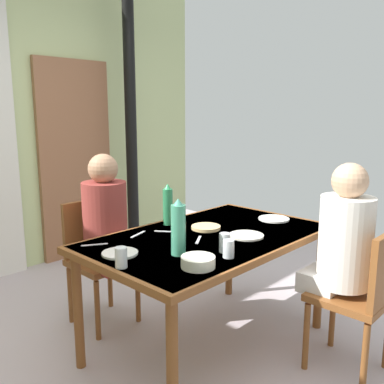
% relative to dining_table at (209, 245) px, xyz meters
% --- Properties ---
extents(ground_plane, '(5.96, 5.96, 0.00)m').
position_rel_dining_table_xyz_m(ground_plane, '(-0.36, -0.05, -0.68)').
color(ground_plane, '#C0B0B7').
extents(door_wooden, '(0.80, 0.05, 2.00)m').
position_rel_dining_table_xyz_m(door_wooden, '(0.38, 2.16, 0.32)').
color(door_wooden, '#966041').
rests_on(door_wooden, ground_plane).
extents(stove_pipe_column, '(0.12, 0.12, 2.90)m').
position_rel_dining_table_xyz_m(stove_pipe_column, '(0.89, 1.89, 0.77)').
color(stove_pipe_column, black).
rests_on(stove_pipe_column, ground_plane).
extents(dining_table, '(1.54, 0.93, 0.75)m').
position_rel_dining_table_xyz_m(dining_table, '(0.00, 0.00, 0.00)').
color(dining_table, brown).
rests_on(dining_table, ground_plane).
extents(chair_near_diner, '(0.40, 0.40, 0.87)m').
position_rel_dining_table_xyz_m(chair_near_diner, '(0.37, -0.82, -0.18)').
color(chair_near_diner, brown).
rests_on(chair_near_diner, ground_plane).
extents(chair_far_diner, '(0.40, 0.40, 0.87)m').
position_rel_dining_table_xyz_m(chair_far_diner, '(-0.29, 0.82, -0.18)').
color(chair_far_diner, brown).
rests_on(chair_far_diner, ground_plane).
extents(person_near_diner, '(0.30, 0.37, 0.77)m').
position_rel_dining_table_xyz_m(person_near_diner, '(0.37, -0.68, 0.10)').
color(person_near_diner, silver).
rests_on(person_near_diner, ground_plane).
extents(person_far_diner, '(0.30, 0.37, 0.77)m').
position_rel_dining_table_xyz_m(person_far_diner, '(-0.29, 0.68, 0.10)').
color(person_far_diner, maroon).
rests_on(person_far_diner, ground_plane).
extents(water_bottle_green_near, '(0.07, 0.07, 0.28)m').
position_rel_dining_table_xyz_m(water_bottle_green_near, '(-0.01, 0.36, 0.20)').
color(water_bottle_green_near, '#2B804F').
rests_on(water_bottle_green_near, dining_table).
extents(water_bottle_green_far, '(0.08, 0.08, 0.31)m').
position_rel_dining_table_xyz_m(water_bottle_green_far, '(-0.38, -0.12, 0.21)').
color(water_bottle_green_far, '#3F9271').
rests_on(water_bottle_green_far, dining_table).
extents(serving_bowl_center, '(0.17, 0.17, 0.05)m').
position_rel_dining_table_xyz_m(serving_bowl_center, '(-0.45, -0.32, 0.09)').
color(serving_bowl_center, silver).
rests_on(serving_bowl_center, dining_table).
extents(dinner_plate_near_left, '(0.21, 0.21, 0.01)m').
position_rel_dining_table_xyz_m(dinner_plate_near_left, '(0.13, -0.18, 0.07)').
color(dinner_plate_near_left, white).
rests_on(dinner_plate_near_left, dining_table).
extents(dinner_plate_near_right, '(0.19, 0.19, 0.01)m').
position_rel_dining_table_xyz_m(dinner_plate_near_right, '(-0.60, 0.11, 0.07)').
color(dinner_plate_near_right, silver).
rests_on(dinner_plate_near_right, dining_table).
extents(dinner_plate_far_center, '(0.22, 0.22, 0.01)m').
position_rel_dining_table_xyz_m(dinner_plate_far_center, '(0.59, -0.08, 0.07)').
color(dinner_plate_far_center, white).
rests_on(dinner_plate_far_center, dining_table).
extents(drinking_glass_by_near_diner, '(0.06, 0.06, 0.11)m').
position_rel_dining_table_xyz_m(drinking_glass_by_near_diner, '(-0.18, -0.27, 0.12)').
color(drinking_glass_by_near_diner, silver).
rests_on(drinking_glass_by_near_diner, dining_table).
extents(drinking_glass_by_far_diner, '(0.06, 0.06, 0.09)m').
position_rel_dining_table_xyz_m(drinking_glass_by_far_diner, '(-0.23, -0.34, 0.11)').
color(drinking_glass_by_far_diner, silver).
rests_on(drinking_glass_by_far_diner, dining_table).
extents(drinking_glass_spare_center, '(0.06, 0.06, 0.10)m').
position_rel_dining_table_xyz_m(drinking_glass_spare_center, '(-0.71, -0.05, 0.12)').
color(drinking_glass_spare_center, silver).
rests_on(drinking_glass_spare_center, dining_table).
extents(bread_plate_sliced, '(0.19, 0.19, 0.02)m').
position_rel_dining_table_xyz_m(bread_plate_sliced, '(0.08, 0.11, 0.08)').
color(bread_plate_sliced, '#DBB77A').
rests_on(bread_plate_sliced, dining_table).
extents(cutlery_knife_near, '(0.14, 0.09, 0.00)m').
position_rel_dining_table_xyz_m(cutlery_knife_near, '(-0.60, 0.34, 0.07)').
color(cutlery_knife_near, silver).
rests_on(cutlery_knife_near, dining_table).
extents(cutlery_fork_near, '(0.10, 0.13, 0.00)m').
position_rel_dining_table_xyz_m(cutlery_fork_near, '(-0.14, 0.24, 0.07)').
color(cutlery_fork_near, silver).
rests_on(cutlery_fork_near, dining_table).
extents(cutlery_knife_far, '(0.13, 0.10, 0.00)m').
position_rel_dining_table_xyz_m(cutlery_knife_far, '(-0.13, -0.02, 0.07)').
color(cutlery_knife_far, silver).
rests_on(cutlery_knife_far, dining_table).
extents(cutlery_fork_far, '(0.15, 0.06, 0.00)m').
position_rel_dining_table_xyz_m(cutlery_fork_far, '(-0.30, 0.32, 0.07)').
color(cutlery_fork_far, silver).
rests_on(cutlery_fork_far, dining_table).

